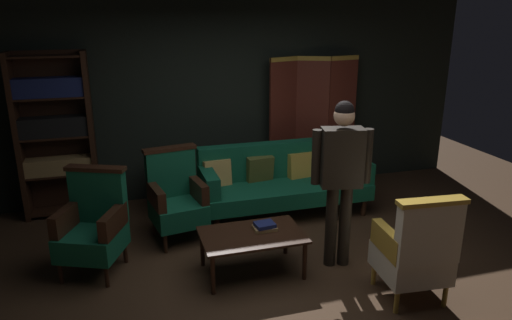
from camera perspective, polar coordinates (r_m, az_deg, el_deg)
name	(u,v)px	position (r m, az deg, el deg)	size (l,w,h in m)	color
ground_plane	(279,275)	(4.86, 2.75, -13.55)	(10.00, 10.00, 0.00)	#3D2819
back_wall	(222,94)	(6.61, -4.09, 7.90)	(7.20, 0.10, 2.80)	black
folding_screen	(312,122)	(6.83, 6.75, 4.59)	(1.32, 0.23, 1.90)	#5B2319
bookshelf	(55,131)	(6.32, -22.91, 3.18)	(0.90, 0.32, 2.05)	black
velvet_couch	(283,178)	(6.07, 3.23, -2.20)	(2.12, 0.78, 0.88)	black
coffee_table	(252,238)	(4.72, -0.47, -9.35)	(1.00, 0.64, 0.42)	black
armchair_gilt_accent	(416,251)	(4.48, 18.61, -10.24)	(0.63, 0.62, 1.04)	#B78E33
armchair_wing_left	(93,225)	(4.98, -18.90, -7.36)	(0.76, 0.76, 1.04)	black
armchair_wing_right	(176,198)	(5.44, -9.55, -4.47)	(0.67, 0.67, 1.04)	black
standing_figure	(341,170)	(4.69, 10.17, -1.16)	(0.58, 0.29, 1.70)	black
potted_plant	(172,174)	(6.18, -10.09, -1.62)	(0.58, 0.58, 0.87)	brown
book_tan_leather	(265,228)	(4.78, 1.05, -8.15)	(0.22, 0.16, 0.03)	#9E7A47
book_navy_cloth	(265,225)	(4.76, 1.05, -7.76)	(0.19, 0.16, 0.04)	navy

